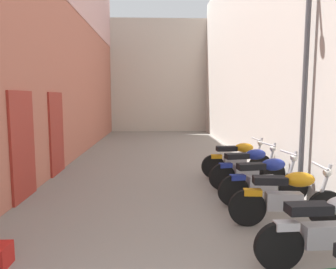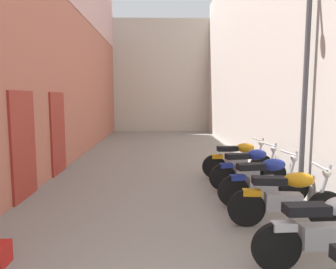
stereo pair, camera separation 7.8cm
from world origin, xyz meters
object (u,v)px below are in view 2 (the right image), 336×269
motorcycle_third (287,197)px  motorcycle_fourth (265,179)px  motorcycle_fifth (249,167)px  motorcycle_second (329,229)px  street_lamp (301,73)px  motorcycle_sixth (238,159)px

motorcycle_third → motorcycle_fourth: same height
motorcycle_third → motorcycle_fourth: 1.08m
motorcycle_fourth → motorcycle_fifth: size_ratio=1.00×
motorcycle_second → street_lamp: bearing=74.7°
motorcycle_sixth → motorcycle_third: bearing=-90.0°
motorcycle_fourth → street_lamp: (0.69, 0.20, 2.03)m
motorcycle_second → motorcycle_fifth: same height
motorcycle_third → street_lamp: (0.69, 1.28, 2.03)m
motorcycle_third → motorcycle_sixth: same height
motorcycle_fourth → motorcycle_fifth: 1.08m
motorcycle_fifth → street_lamp: (0.69, -0.88, 2.03)m
motorcycle_fifth → motorcycle_fourth: bearing=-90.0°
motorcycle_fifth → motorcycle_sixth: same height
motorcycle_fifth → motorcycle_sixth: (0.00, 1.00, 0.00)m
street_lamp → motorcycle_sixth: bearing=110.2°
motorcycle_third → motorcycle_fourth: (-0.00, 1.08, 0.00)m
motorcycle_third → motorcycle_fifth: bearing=90.0°
motorcycle_second → motorcycle_fourth: 2.34m
motorcycle_second → motorcycle_fourth: bearing=90.0°
motorcycle_fourth → street_lamp: size_ratio=0.43×
motorcycle_fifth → motorcycle_second: bearing=-90.0°
motorcycle_second → motorcycle_third: (-0.00, 1.25, 0.00)m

